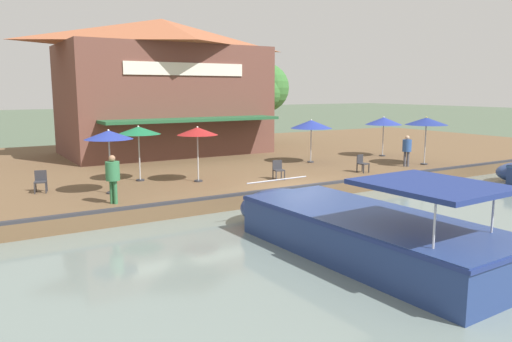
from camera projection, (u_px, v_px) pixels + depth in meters
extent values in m
plane|color=#4C5B47|center=(300.00, 203.00, 20.26)|extent=(220.00, 220.00, 0.00)
cube|color=brown|center=(190.00, 162.00, 29.49)|extent=(22.00, 56.00, 0.60)
cube|color=#2D2D33|center=(299.00, 187.00, 20.24)|extent=(0.20, 50.40, 0.10)
cube|color=brown|center=(164.00, 100.00, 31.19)|extent=(7.06, 11.93, 6.56)
pyramid|color=#9E5638|center=(162.00, 33.00, 30.52)|extent=(7.41, 12.53, 1.65)
cube|color=#235633|center=(194.00, 120.00, 27.61)|extent=(1.80, 10.14, 0.16)
cube|color=silver|center=(186.00, 69.00, 27.89)|extent=(0.08, 7.16, 0.70)
cylinder|color=#B7B7B7|center=(198.00, 156.00, 21.48)|extent=(0.06, 0.06, 2.24)
cylinder|color=#2D2D33|center=(198.00, 181.00, 21.65)|extent=(0.36, 0.36, 0.06)
cone|color=maroon|center=(197.00, 131.00, 21.30)|extent=(1.75, 1.75, 0.33)
cone|color=white|center=(197.00, 131.00, 21.30)|extent=(1.09, 1.09, 0.27)
sphere|color=white|center=(197.00, 127.00, 21.28)|extent=(0.08, 0.08, 0.08)
cylinder|color=#B7B7B7|center=(110.00, 164.00, 18.98)|extent=(0.06, 0.06, 2.31)
cylinder|color=#2D2D33|center=(111.00, 193.00, 19.17)|extent=(0.36, 0.36, 0.06)
cone|color=navy|center=(109.00, 135.00, 18.80)|extent=(1.82, 1.82, 0.33)
cone|color=white|center=(109.00, 134.00, 18.80)|extent=(1.13, 1.13, 0.27)
sphere|color=white|center=(108.00, 130.00, 18.78)|extent=(0.08, 0.08, 0.08)
cylinder|color=#B7B7B7|center=(311.00, 143.00, 27.17)|extent=(0.06, 0.06, 2.16)
cylinder|color=#2D2D33|center=(311.00, 162.00, 27.34)|extent=(0.36, 0.36, 0.06)
cone|color=navy|center=(311.00, 124.00, 27.01)|extent=(2.25, 2.25, 0.45)
cone|color=white|center=(311.00, 124.00, 27.01)|extent=(1.39, 1.39, 0.36)
sphere|color=white|center=(311.00, 120.00, 26.97)|extent=(0.08, 0.08, 0.08)
cylinder|color=#B7B7B7|center=(425.00, 142.00, 26.38)|extent=(0.06, 0.06, 2.36)
cylinder|color=#2D2D33|center=(424.00, 164.00, 26.57)|extent=(0.36, 0.36, 0.06)
cone|color=navy|center=(426.00, 121.00, 26.20)|extent=(2.18, 2.18, 0.39)
cone|color=yellow|center=(426.00, 121.00, 26.20)|extent=(1.35, 1.35, 0.31)
sphere|color=yellow|center=(427.00, 117.00, 26.17)|extent=(0.08, 0.08, 0.08)
cylinder|color=#B7B7B7|center=(139.00, 155.00, 21.65)|extent=(0.06, 0.06, 2.26)
cylinder|color=#2D2D33|center=(140.00, 180.00, 21.83)|extent=(0.36, 0.36, 0.06)
cone|color=#19663D|center=(138.00, 130.00, 21.48)|extent=(1.90, 1.90, 0.34)
cone|color=silver|center=(138.00, 130.00, 21.48)|extent=(1.18, 1.18, 0.27)
sphere|color=silver|center=(138.00, 126.00, 21.45)|extent=(0.08, 0.08, 0.08)
cylinder|color=#B7B7B7|center=(383.00, 138.00, 29.77)|extent=(0.06, 0.06, 2.17)
cylinder|color=#2D2D33|center=(382.00, 156.00, 29.94)|extent=(0.36, 0.36, 0.06)
cone|color=navy|center=(384.00, 121.00, 29.61)|extent=(2.16, 2.16, 0.44)
cone|color=white|center=(384.00, 121.00, 29.60)|extent=(1.34, 1.34, 0.35)
sphere|color=white|center=(384.00, 117.00, 29.57)|extent=(0.08, 0.08, 0.08)
cube|color=#2D2D33|center=(369.00, 168.00, 23.98)|extent=(0.05, 0.05, 0.42)
cube|color=#2D2D33|center=(364.00, 169.00, 23.73)|extent=(0.05, 0.05, 0.42)
cube|color=#2D2D33|center=(362.00, 167.00, 24.28)|extent=(0.05, 0.05, 0.42)
cube|color=#2D2D33|center=(357.00, 168.00, 24.03)|extent=(0.05, 0.05, 0.42)
cube|color=#2D2D33|center=(363.00, 164.00, 23.97)|extent=(0.50, 0.50, 0.05)
cube|color=#2D2D33|center=(360.00, 159.00, 24.09)|extent=(0.10, 0.44, 0.40)
cube|color=#2D2D33|center=(46.00, 188.00, 19.15)|extent=(0.05, 0.05, 0.42)
cube|color=#2D2D33|center=(35.00, 189.00, 19.03)|extent=(0.05, 0.05, 0.42)
cube|color=#2D2D33|center=(47.00, 186.00, 19.52)|extent=(0.05, 0.05, 0.42)
cube|color=#2D2D33|center=(36.00, 187.00, 19.41)|extent=(0.05, 0.05, 0.42)
cube|color=#2D2D33|center=(40.00, 182.00, 19.24)|extent=(0.54, 0.54, 0.05)
cube|color=#2D2D33|center=(41.00, 175.00, 19.40)|extent=(0.15, 0.44, 0.40)
cube|color=#2D2D33|center=(285.00, 175.00, 21.95)|extent=(0.05, 0.05, 0.42)
cube|color=#2D2D33|center=(276.00, 176.00, 21.83)|extent=(0.05, 0.05, 0.42)
cube|color=#2D2D33|center=(281.00, 174.00, 22.33)|extent=(0.05, 0.05, 0.42)
cube|color=#2D2D33|center=(273.00, 174.00, 22.20)|extent=(0.05, 0.05, 0.42)
cube|color=#2D2D33|center=(279.00, 170.00, 22.04)|extent=(0.53, 0.53, 0.05)
cube|color=#2D2D33|center=(277.00, 165.00, 22.20)|extent=(0.14, 0.44, 0.40)
cylinder|color=#337547|center=(116.00, 192.00, 17.34)|extent=(0.13, 0.13, 0.83)
cylinder|color=#337547|center=(112.00, 192.00, 17.41)|extent=(0.13, 0.13, 0.83)
cylinder|color=#337547|center=(113.00, 171.00, 17.26)|extent=(0.49, 0.49, 0.66)
sphere|color=#9E7051|center=(112.00, 158.00, 17.18)|extent=(0.23, 0.23, 0.23)
cylinder|color=#4C4C56|center=(405.00, 159.00, 25.83)|extent=(0.13, 0.13, 0.78)
cylinder|color=#4C4C56|center=(408.00, 159.00, 25.81)|extent=(0.13, 0.13, 0.78)
cylinder|color=#2D5193|center=(407.00, 146.00, 25.71)|extent=(0.46, 0.46, 0.62)
sphere|color=tan|center=(407.00, 138.00, 25.64)|extent=(0.21, 0.21, 0.21)
cube|color=navy|center=(370.00, 236.00, 13.39)|extent=(7.93, 3.37, 1.18)
ellipsoid|color=navy|center=(283.00, 207.00, 16.59)|extent=(2.87, 3.01, 1.18)
cube|color=navy|center=(371.00, 217.00, 13.31)|extent=(8.02, 3.41, 0.10)
cube|color=navy|center=(431.00, 186.00, 11.61)|extent=(3.19, 2.72, 0.12)
cylinder|color=silver|center=(493.00, 210.00, 11.52)|extent=(0.05, 0.05, 1.08)
cylinder|color=silver|center=(435.00, 224.00, 10.36)|extent=(0.05, 0.05, 1.08)
cylinder|color=silver|center=(278.00, 180.00, 16.71)|extent=(0.14, 2.44, 0.04)
cylinder|color=brown|center=(161.00, 123.00, 34.84)|extent=(0.38, 0.38, 3.23)
sphere|color=#427A38|center=(160.00, 78.00, 34.33)|extent=(4.00, 4.00, 4.00)
sphere|color=#427A38|center=(156.00, 84.00, 33.41)|extent=(2.80, 2.80, 2.80)
cylinder|color=brown|center=(265.00, 124.00, 37.82)|extent=(0.42, 0.42, 2.72)
sphere|color=#387033|center=(265.00, 88.00, 37.38)|extent=(3.66, 3.66, 3.66)
sphere|color=#387033|center=(264.00, 93.00, 36.54)|extent=(2.56, 2.56, 2.56)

